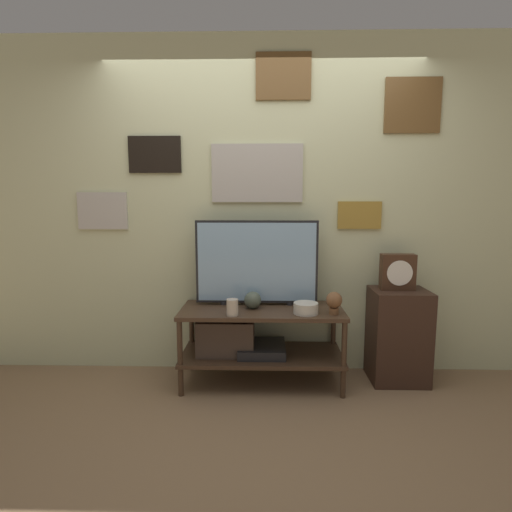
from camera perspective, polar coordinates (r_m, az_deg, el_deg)
ground_plane at (r=3.02m, az=0.77°, el=-20.02°), size 12.00×12.00×0.00m
wall_back at (r=3.28m, az=0.94°, el=6.98°), size 6.40×0.08×2.70m
media_console at (r=3.15m, az=-1.20°, el=-11.39°), size 1.24×0.52×0.60m
television at (r=3.12m, az=0.10°, el=-0.87°), size 0.95×0.05×0.67m
vase_wide_bowl at (r=2.96m, az=7.13°, el=-7.41°), size 0.18×0.18×0.08m
vase_round_glass at (r=3.07m, az=-0.47°, el=-6.32°), size 0.13×0.13×0.13m
candle_jar at (r=2.89m, az=-3.40°, el=-7.33°), size 0.08×0.08×0.12m
decorative_bust at (r=2.97m, az=11.09°, el=-6.37°), size 0.12×0.12×0.16m
side_table at (r=3.38m, az=19.63°, el=-10.64°), size 0.43×0.37×0.73m
mantel_clock at (r=3.27m, az=19.58°, el=-2.15°), size 0.26×0.11×0.28m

